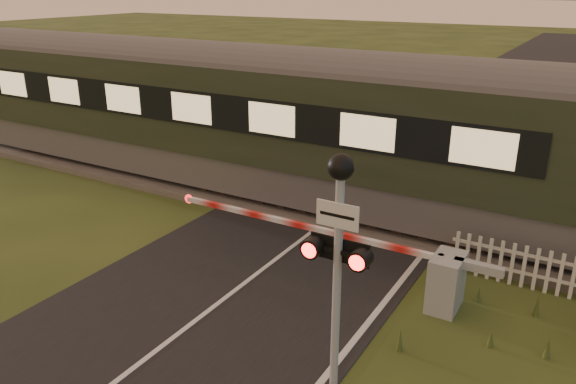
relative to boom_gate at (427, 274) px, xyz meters
The scene contains 6 objects.
ground 4.60m from the boom_gate, 138.21° to the right, with size 160.00×160.00×0.00m, color #2C3A16.
road 4.75m from the boom_gate, 135.96° to the right, with size 6.00×140.00×0.03m.
track_bed 4.88m from the boom_gate, 134.52° to the left, with size 140.00×3.40×0.39m.
boom_gate is the anchor object (origin of this frame).
crossing_signal 3.69m from the boom_gate, 98.25° to the right, with size 0.95×0.37×3.73m.
picket_fence 2.43m from the boom_gate, 40.15° to the left, with size 3.59×0.08×0.92m.
Camera 1 is at (5.89, -6.44, 5.83)m, focal length 35.00 mm.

